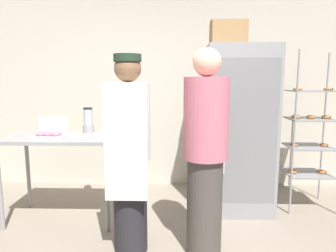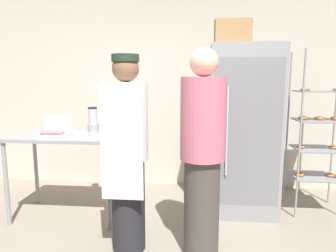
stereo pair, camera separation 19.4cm
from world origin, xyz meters
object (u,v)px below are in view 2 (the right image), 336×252
at_px(person_baker, 127,152).
at_px(refrigerator, 242,130).
at_px(blender_pitcher, 93,121).
at_px(donut_box, 54,134).
at_px(cardboard_storage_box, 232,33).
at_px(baking_rack, 318,134).
at_px(person_customer, 202,154).

bearing_deg(person_baker, refrigerator, 40.55).
bearing_deg(refrigerator, blender_pitcher, -176.43).
bearing_deg(blender_pitcher, refrigerator, 3.57).
relative_size(refrigerator, person_baker, 1.10).
distance_m(donut_box, blender_pitcher, 0.53).
relative_size(blender_pitcher, cardboard_storage_box, 0.73).
bearing_deg(refrigerator, person_baker, -139.45).
distance_m(baking_rack, donut_box, 2.90).
distance_m(donut_box, person_customer, 1.56).
distance_m(donut_box, cardboard_storage_box, 2.18).
relative_size(donut_box, cardboard_storage_box, 0.77).
height_order(donut_box, person_customer, person_customer).
bearing_deg(baking_rack, donut_box, -167.83).
height_order(refrigerator, person_baker, refrigerator).
height_order(blender_pitcher, cardboard_storage_box, cardboard_storage_box).
height_order(refrigerator, baking_rack, refrigerator).
height_order(refrigerator, person_customer, refrigerator).
distance_m(blender_pitcher, cardboard_storage_box, 1.85).
bearing_deg(refrigerator, donut_box, -164.07).
height_order(baking_rack, blender_pitcher, baking_rack).
bearing_deg(person_customer, blender_pitcher, 144.80).
height_order(refrigerator, blender_pitcher, refrigerator).
xyz_separation_m(refrigerator, baking_rack, (0.86, 0.05, -0.04)).
height_order(blender_pitcher, person_customer, person_customer).
bearing_deg(person_baker, baking_rack, 26.95).
distance_m(cardboard_storage_box, person_customer, 1.52).
bearing_deg(person_baker, person_customer, -2.53).
bearing_deg(blender_pitcher, person_customer, -35.20).
bearing_deg(cardboard_storage_box, person_customer, -108.49).
distance_m(person_baker, person_customer, 0.65).
height_order(baking_rack, person_baker, baking_rack).
xyz_separation_m(cardboard_storage_box, person_baker, (-0.97, -0.94, -1.13)).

